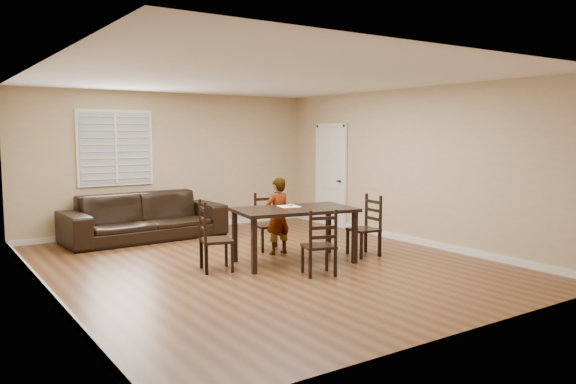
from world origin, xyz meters
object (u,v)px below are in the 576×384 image
object	(u,v)px
dining_table	(294,214)
chair_near	(267,223)
child	(278,216)
chair_right	(370,228)
chair_left	(208,239)
chair_far	(322,246)
donut	(290,205)
sofa	(145,217)

from	to	relation	value
dining_table	chair_near	size ratio (longest dim) A/B	2.01
child	chair_right	bearing A→B (deg)	139.79
chair_left	chair_right	xyz separation A→B (m)	(2.59, -0.46, -0.02)
dining_table	chair_near	bearing A→B (deg)	89.84
chair_far	chair_left	size ratio (longest dim) A/B	0.92
chair_far	chair_right	xyz separation A→B (m)	(1.47, 0.67, 0.02)
chair_near	chair_far	distance (m)	2.00
dining_table	child	world-z (taller)	child
donut	sofa	world-z (taller)	donut
chair_left	chair_right	distance (m)	2.63
chair_far	chair_left	xyz separation A→B (m)	(-1.13, 1.13, 0.04)
chair_near	chair_right	size ratio (longest dim) A/B	0.98
chair_near	chair_far	xyz separation A→B (m)	(-0.36, -1.97, -0.01)
donut	dining_table	bearing A→B (deg)	-106.29
chair_near	sofa	world-z (taller)	chair_near
chair_far	sofa	bearing A→B (deg)	-57.71
chair_left	child	size ratio (longest dim) A/B	0.81
child	donut	size ratio (longest dim) A/B	13.18
chair_right	chair_left	bearing A→B (deg)	-93.94
chair_near	chair_left	xyz separation A→B (m)	(-1.49, -0.84, 0.02)
sofa	chair_right	bearing A→B (deg)	-54.98
chair_right	sofa	world-z (taller)	chair_right
chair_near	sofa	size ratio (longest dim) A/B	0.33
child	chair_far	bearing A→B (deg)	74.66
chair_right	child	bearing A→B (deg)	-119.27
dining_table	chair_right	bearing A→B (deg)	0.34
chair_left	sofa	world-z (taller)	chair_left
chair_left	sofa	size ratio (longest dim) A/B	0.35
chair_near	chair_left	distance (m)	1.71
chair_near	chair_far	size ratio (longest dim) A/B	1.03
chair_near	chair_right	distance (m)	1.70
chair_far	donut	size ratio (longest dim) A/B	9.82
dining_table	child	distance (m)	0.64
chair_near	donut	world-z (taller)	chair_near
dining_table	chair_left	bearing A→B (deg)	179.52
chair_near	sofa	distance (m)	2.39
chair_far	chair_right	bearing A→B (deg)	-138.08
chair_right	sofa	distance (m)	4.09
dining_table	child	bearing A→B (deg)	90.00
child	sofa	size ratio (longest dim) A/B	0.43
dining_table	chair_left	distance (m)	1.35
dining_table	chair_left	xyz separation A→B (m)	(-1.30, 0.24, -0.28)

